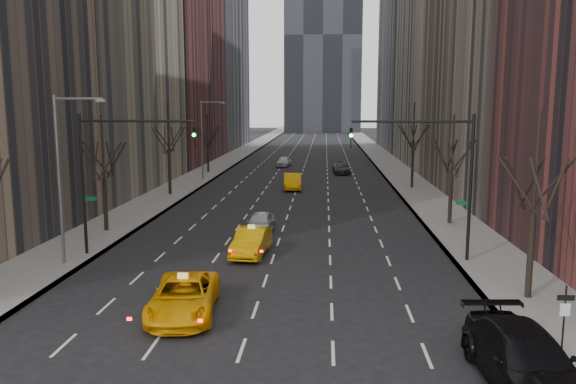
% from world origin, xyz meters
% --- Properties ---
extents(ground, '(400.00, 400.00, 0.00)m').
position_xyz_m(ground, '(0.00, 0.00, 0.00)').
color(ground, black).
rests_on(ground, ground).
extents(sidewalk_left, '(4.50, 320.00, 0.15)m').
position_xyz_m(sidewalk_left, '(-12.25, 70.00, 0.07)').
color(sidewalk_left, slate).
rests_on(sidewalk_left, ground).
extents(sidewalk_right, '(4.50, 320.00, 0.15)m').
position_xyz_m(sidewalk_right, '(12.25, 70.00, 0.07)').
color(sidewalk_right, slate).
rests_on(sidewalk_right, ground).
extents(bld_left_far, '(14.00, 28.00, 44.00)m').
position_xyz_m(bld_left_far, '(-21.50, 66.00, 22.00)').
color(bld_left_far, brown).
rests_on(bld_left_far, ground).
extents(tree_lw_b, '(3.36, 3.50, 7.82)m').
position_xyz_m(tree_lw_b, '(-12.00, 18.00, 3.72)').
color(tree_lw_b, black).
rests_on(tree_lw_b, ground).
extents(tree_lw_c, '(3.36, 3.50, 8.74)m').
position_xyz_m(tree_lw_c, '(-12.00, 34.00, 4.04)').
color(tree_lw_c, black).
rests_on(tree_lw_c, ground).
extents(tree_lw_d, '(3.36, 3.50, 7.36)m').
position_xyz_m(tree_lw_d, '(-12.00, 52.00, 3.56)').
color(tree_lw_d, black).
rests_on(tree_lw_d, ground).
extents(tree_rw_a, '(3.36, 3.50, 8.28)m').
position_xyz_m(tree_rw_a, '(12.00, 6.00, 3.88)').
color(tree_rw_a, black).
rests_on(tree_rw_a, ground).
extents(tree_rw_b, '(3.36, 3.50, 7.82)m').
position_xyz_m(tree_rw_b, '(12.00, 22.00, 3.72)').
color(tree_rw_b, black).
rests_on(tree_rw_b, ground).
extents(tree_rw_c, '(3.36, 3.50, 8.74)m').
position_xyz_m(tree_rw_c, '(12.00, 40.00, 4.04)').
color(tree_rw_c, black).
rests_on(tree_rw_c, ground).
extents(traffic_mast_left, '(6.69, 0.39, 8.00)m').
position_xyz_m(traffic_mast_left, '(-9.11, 12.00, 5.49)').
color(traffic_mast_left, black).
rests_on(traffic_mast_left, ground).
extents(traffic_mast_right, '(6.69, 0.39, 8.00)m').
position_xyz_m(traffic_mast_right, '(9.11, 12.00, 5.49)').
color(traffic_mast_right, black).
rests_on(traffic_mast_right, ground).
extents(streetlight_near, '(2.83, 0.22, 9.00)m').
position_xyz_m(streetlight_near, '(-10.84, 10.00, 5.62)').
color(streetlight_near, slate).
rests_on(streetlight_near, ground).
extents(streetlight_far, '(2.83, 0.22, 9.00)m').
position_xyz_m(streetlight_far, '(-10.84, 45.00, 5.62)').
color(streetlight_far, slate).
rests_on(streetlight_far, ground).
extents(sign_post, '(0.55, 0.06, 2.80)m').
position_xyz_m(sign_post, '(10.60, -1.01, 1.79)').
color(sign_post, black).
rests_on(sign_post, ground).
extents(taxi_suv, '(3.13, 5.84, 1.56)m').
position_xyz_m(taxi_suv, '(-2.88, 3.25, 0.78)').
color(taxi_suv, '#FFAE05').
rests_on(taxi_suv, ground).
extents(taxi_sedan, '(2.05, 4.88, 1.57)m').
position_xyz_m(taxi_sedan, '(-1.30, 12.80, 0.78)').
color(taxi_sedan, '#D89704').
rests_on(taxi_sedan, ground).
extents(silver_sedan_ahead, '(1.83, 4.29, 1.45)m').
position_xyz_m(silver_sedan_ahead, '(-1.43, 18.27, 0.72)').
color(silver_sedan_ahead, '#ADAFB5').
rests_on(silver_sedan_ahead, ground).
extents(parked_suv_black, '(2.94, 6.36, 1.80)m').
position_xyz_m(parked_suv_black, '(9.07, -2.04, 0.90)').
color(parked_suv_black, black).
rests_on(parked_suv_black, ground).
extents(parked_sedan_silver, '(1.76, 4.07, 1.37)m').
position_xyz_m(parked_sedan_silver, '(9.20, -1.86, 0.68)').
color(parked_sedan_silver, '#9A9CA2').
rests_on(parked_sedan_silver, ground).
extents(far_taxi, '(2.08, 5.06, 1.63)m').
position_xyz_m(far_taxi, '(-0.43, 38.68, 0.81)').
color(far_taxi, '#FFA205').
rests_on(far_taxi, ground).
extents(far_suv_grey, '(2.32, 5.08, 1.44)m').
position_xyz_m(far_suv_grey, '(4.99, 52.52, 0.72)').
color(far_suv_grey, '#323237').
rests_on(far_suv_grey, ground).
extents(far_car_white, '(2.11, 4.42, 1.46)m').
position_xyz_m(far_car_white, '(-2.88, 60.13, 0.73)').
color(far_car_white, silver).
rests_on(far_car_white, ground).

